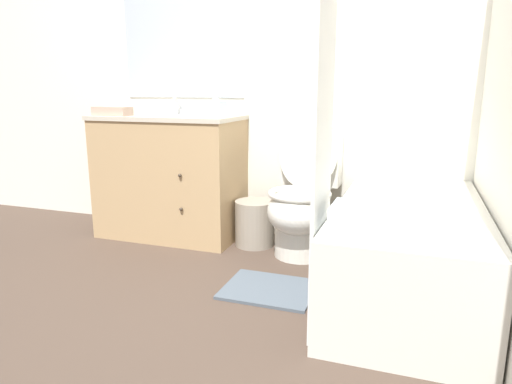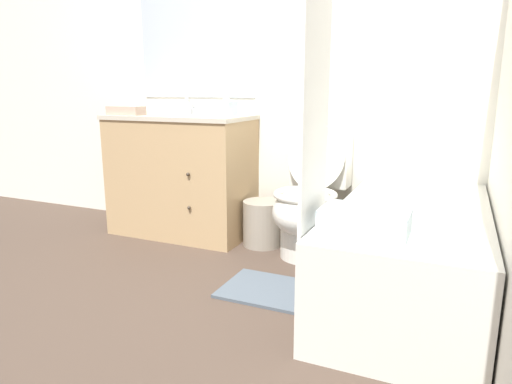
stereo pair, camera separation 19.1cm
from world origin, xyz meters
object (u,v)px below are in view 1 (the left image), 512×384
Objects in this scene: sink_faucet at (180,109)px; bath_mat at (269,289)px; vanity_cabinet at (170,175)px; toilet at (303,201)px; tissue_box at (216,108)px; hand_towel_folded at (112,111)px; wastebasket at (255,223)px; bathtub at (408,249)px; bath_towel_folded at (374,219)px.

sink_faucet is 0.30× the size of bath_mat.
vanity_cabinet is 1.22× the size of toilet.
hand_towel_folded is at bearing -159.72° from tissue_box.
tissue_box is at bearing 161.92° from wastebasket.
sink_faucet is at bearing 158.14° from bathtub.
bathtub is 4.78× the size of wastebasket.
bath_mat is at bearing 150.23° from bath_towel_folded.
wastebasket is at bearing 170.73° from toilet.
sink_faucet is 0.10× the size of bathtub.
sink_faucet is 1.91m from bathtub.
tissue_box reaches higher than toilet.
wastebasket is at bearing 115.51° from bath_mat.
tissue_box reaches higher than bathtub.
sink_faucet reaches higher than vanity_cabinet.
tissue_box reaches higher than bath_mat.
bathtub is (1.66, -0.49, -0.20)m from vanity_cabinet.
sink_faucet reaches higher than bath_mat.
tissue_box reaches higher than wastebasket.
vanity_cabinet is at bearing -164.88° from tissue_box.
sink_faucet is at bearing 164.73° from tissue_box.
vanity_cabinet is at bearing 24.95° from hand_towel_folded.
bath_towel_folded is at bearing -29.77° from bath_mat.
sink_faucet is 0.54× the size of hand_towel_folded.
hand_towel_folded is at bearing -171.81° from wastebasket.
bath_towel_folded is at bearing -60.86° from toilet.
bath_mat is at bearing -35.26° from vanity_cabinet.
bathtub is 5.69× the size of hand_towel_folded.
vanity_cabinet is 0.59m from tissue_box.
vanity_cabinet is at bearing 146.64° from bath_towel_folded.
vanity_cabinet is 2.14× the size of bath_mat.
vanity_cabinet reaches higher than bath_towel_folded.
bath_mat is (1.32, -0.53, -0.90)m from hand_towel_folded.
toilet is at bearing 119.14° from bath_towel_folded.
vanity_cabinet is 0.69× the size of bathtub.
bath_mat is (0.32, -0.67, -0.15)m from wastebasket.
sink_faucet is 1.02m from wastebasket.
vanity_cabinet is at bearing 175.83° from toilet.
sink_faucet is at bearing 163.33° from wastebasket.
hand_towel_folded is (-0.67, -0.25, -0.02)m from tissue_box.
sink_faucet is 0.46× the size of wastebasket.
wastebasket is (0.65, -0.02, -0.29)m from vanity_cabinet.
toilet is (1.00, -0.25, -0.55)m from sink_faucet.
bathtub is at bearing 74.95° from bath_towel_folded.
vanity_cabinet is 0.71m from wastebasket.
sink_faucet is 1.96m from bath_towel_folded.
bath_mat is (-0.03, -0.62, -0.35)m from toilet.
hand_towel_folded is at bearing 158.11° from bath_mat.
toilet is 5.72× the size of tissue_box.
tissue_box is at bearing 15.12° from vanity_cabinet.
vanity_cabinet is 1.74m from bathtub.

